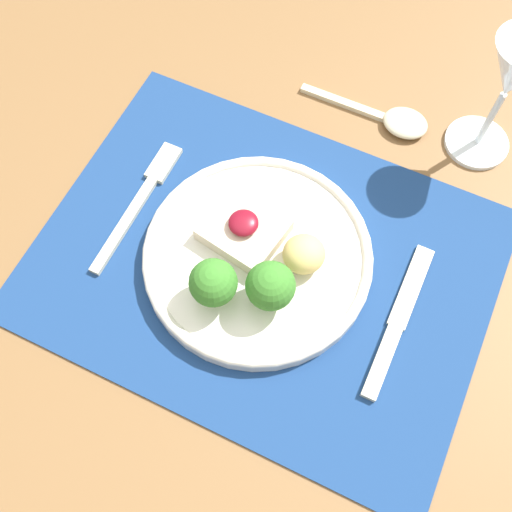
% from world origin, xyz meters
% --- Properties ---
extents(ground_plane, '(8.00, 8.00, 0.00)m').
position_xyz_m(ground_plane, '(0.00, 0.00, 0.00)').
color(ground_plane, '#4C4742').
extents(dining_table, '(1.41, 1.30, 0.76)m').
position_xyz_m(dining_table, '(0.00, 0.00, 0.69)').
color(dining_table, brown).
rests_on(dining_table, ground_plane).
extents(placemat, '(0.50, 0.37, 0.00)m').
position_xyz_m(placemat, '(0.00, 0.00, 0.76)').
color(placemat, navy).
rests_on(placemat, dining_table).
extents(dinner_plate, '(0.25, 0.25, 0.08)m').
position_xyz_m(dinner_plate, '(-0.01, -0.01, 0.78)').
color(dinner_plate, silver).
rests_on(dinner_plate, placemat).
extents(fork, '(0.02, 0.18, 0.01)m').
position_xyz_m(fork, '(-0.16, 0.01, 0.77)').
color(fork, beige).
rests_on(fork, placemat).
extents(knife, '(0.02, 0.18, 0.01)m').
position_xyz_m(knife, '(0.16, -0.01, 0.77)').
color(knife, beige).
rests_on(knife, placemat).
extents(spoon, '(0.17, 0.05, 0.02)m').
position_xyz_m(spoon, '(0.07, 0.25, 0.77)').
color(spoon, beige).
rests_on(spoon, dining_table).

